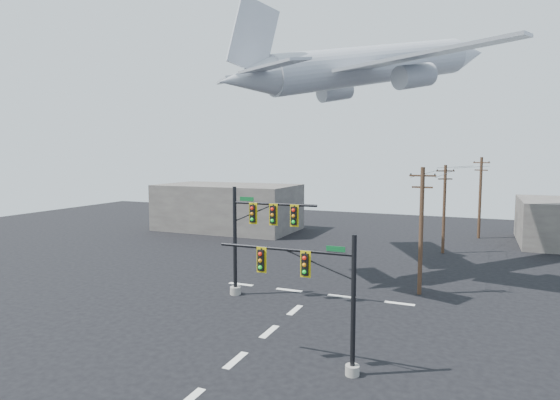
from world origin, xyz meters
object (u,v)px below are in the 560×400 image
at_px(signal_mast_near, 321,296).
at_px(airliner, 372,66).
at_px(utility_pole_b, 444,207).
at_px(utility_pole_a, 421,228).
at_px(signal_mast_far, 254,236).
at_px(utility_pole_c, 480,196).

xyz_separation_m(signal_mast_near, airliner, (-2.00, 19.55, 13.79)).
bearing_deg(signal_mast_near, utility_pole_b, 83.40).
relative_size(utility_pole_b, airliner, 0.36).
bearing_deg(utility_pole_b, utility_pole_a, -112.62).
height_order(signal_mast_near, airliner, airliner).
height_order(signal_mast_far, airliner, airliner).
distance_m(utility_pole_b, airliner, 16.98).
bearing_deg(airliner, signal_mast_far, -171.54).
relative_size(signal_mast_near, utility_pole_c, 0.72).
relative_size(signal_mast_near, signal_mast_far, 0.91).
relative_size(utility_pole_a, utility_pole_c, 0.94).
xyz_separation_m(signal_mast_far, airliner, (5.76, 10.77, 12.96)).
xyz_separation_m(utility_pole_c, airliner, (-8.77, -20.62, 12.23)).
height_order(utility_pole_a, utility_pole_b, utility_pole_a).
bearing_deg(signal_mast_far, airliner, 61.86).
height_order(utility_pole_c, airliner, airliner).
bearing_deg(signal_mast_far, signal_mast_near, -48.55).
height_order(signal_mast_near, utility_pole_c, utility_pole_c).
height_order(signal_mast_near, utility_pole_b, utility_pole_b).
bearing_deg(utility_pole_a, utility_pole_b, 89.55).
relative_size(signal_mast_near, utility_pole_a, 0.77).
relative_size(utility_pole_a, utility_pole_b, 1.02).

